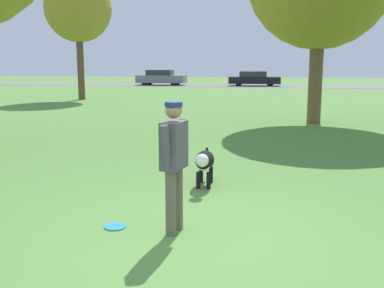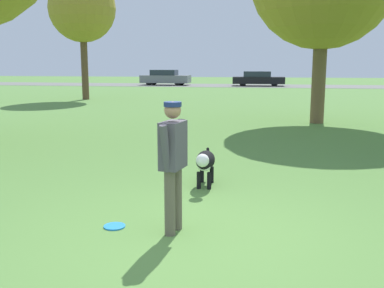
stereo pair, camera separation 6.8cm
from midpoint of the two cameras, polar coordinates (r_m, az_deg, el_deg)
ground_plane at (r=5.44m, az=-0.01°, el=-11.69°), size 120.00×120.00×0.00m
far_road_strip at (r=40.80m, az=8.23°, el=7.32°), size 120.00×6.00×0.01m
person at (r=5.32m, az=-2.67°, el=-1.70°), size 0.29×0.66×1.59m
dog at (r=7.43m, az=1.33°, el=-2.26°), size 0.33×1.06×0.62m
frisbee at (r=5.81m, az=-10.07°, el=-10.29°), size 0.27×0.27×0.02m
tree_far_left at (r=26.18m, az=-14.34°, el=16.29°), size 3.64×3.64×6.77m
parked_car_grey at (r=41.84m, az=-3.99°, el=8.41°), size 4.51×1.93×1.40m
parked_car_black at (r=40.63m, az=7.83°, el=8.21°), size 4.59×1.94×1.29m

